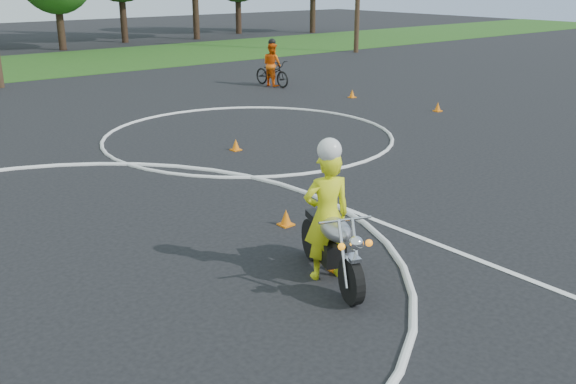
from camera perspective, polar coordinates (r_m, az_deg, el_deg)
ground at (r=8.00m, az=-17.54°, el=-14.63°), size 120.00×120.00×0.00m
course_markings at (r=12.35m, az=-15.83°, el=-2.28°), size 19.05×19.05×0.12m
primary_motorcycle at (r=9.37m, az=3.94°, el=-4.73°), size 1.08×2.10×1.16m
rider_primary_grp at (r=9.29m, az=3.47°, el=-1.77°), size 0.83×0.69×2.15m
rider_second_grp at (r=26.50m, az=-1.42°, el=10.84°), size 0.79×2.01×1.90m
traffic_cones at (r=13.76m, az=-2.00°, el=1.15°), size 20.56×12.38×0.30m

